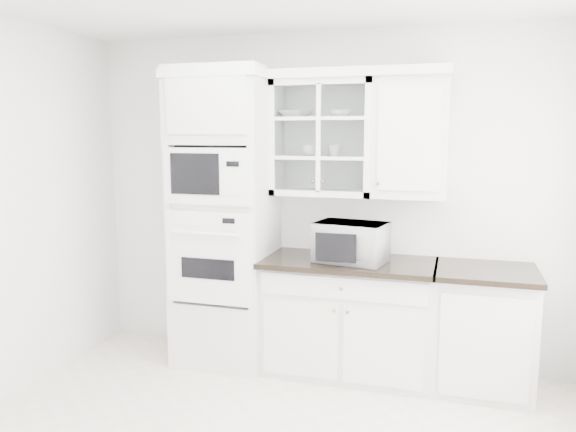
% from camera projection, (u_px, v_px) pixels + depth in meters
% --- Properties ---
extents(room_shell, '(4.00, 3.50, 2.70)m').
position_uv_depth(room_shell, '(274.00, 152.00, 3.33)').
color(room_shell, white).
rests_on(room_shell, ground).
extents(oven_column, '(0.76, 0.68, 2.40)m').
position_uv_depth(oven_column, '(225.00, 218.00, 4.57)').
color(oven_column, silver).
rests_on(oven_column, ground).
extents(base_cabinet_run, '(1.32, 0.67, 0.92)m').
position_uv_depth(base_cabinet_run, '(349.00, 316.00, 4.41)').
color(base_cabinet_run, silver).
rests_on(base_cabinet_run, ground).
extents(extra_base_cabinet, '(0.72, 0.67, 0.92)m').
position_uv_depth(extra_base_cabinet, '(483.00, 329.00, 4.13)').
color(extra_base_cabinet, silver).
rests_on(extra_base_cabinet, ground).
extents(upper_cabinet_glass, '(0.80, 0.33, 0.90)m').
position_uv_depth(upper_cabinet_glass, '(323.00, 138.00, 4.41)').
color(upper_cabinet_glass, silver).
rests_on(upper_cabinet_glass, room_shell).
extents(upper_cabinet_solid, '(0.55, 0.33, 0.90)m').
position_uv_depth(upper_cabinet_solid, '(411.00, 138.00, 4.22)').
color(upper_cabinet_solid, silver).
rests_on(upper_cabinet_solid, room_shell).
extents(crown_molding, '(2.14, 0.38, 0.07)m').
position_uv_depth(crown_molding, '(310.00, 75.00, 4.35)').
color(crown_molding, silver).
rests_on(crown_molding, room_shell).
extents(countertop_microwave, '(0.58, 0.51, 0.30)m').
position_uv_depth(countertop_microwave, '(352.00, 242.00, 4.26)').
color(countertop_microwave, white).
rests_on(countertop_microwave, base_cabinet_run).
extents(bowl_a, '(0.30, 0.30, 0.06)m').
position_uv_depth(bowl_a, '(296.00, 114.00, 4.43)').
color(bowl_a, white).
rests_on(bowl_a, upper_cabinet_glass).
extents(bowl_b, '(0.20, 0.20, 0.06)m').
position_uv_depth(bowl_b, '(341.00, 114.00, 4.33)').
color(bowl_b, white).
rests_on(bowl_b, upper_cabinet_glass).
extents(cup_a, '(0.12, 0.12, 0.09)m').
position_uv_depth(cup_a, '(310.00, 150.00, 4.45)').
color(cup_a, white).
rests_on(cup_a, upper_cabinet_glass).
extents(cup_b, '(0.10, 0.10, 0.09)m').
position_uv_depth(cup_b, '(334.00, 150.00, 4.38)').
color(cup_b, white).
rests_on(cup_b, upper_cabinet_glass).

